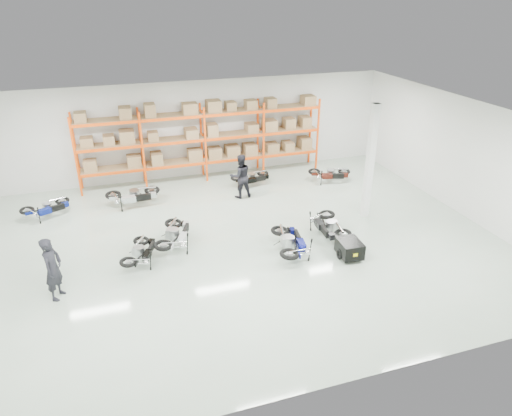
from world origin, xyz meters
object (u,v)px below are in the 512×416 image
object	(u,v)px
moto_silver_left	(175,232)
moto_back_d	(330,171)
moto_back_a	(46,205)
moto_touring_right	(329,222)
moto_back_b	(133,192)
person_back	(240,176)
moto_black_far_left	(141,249)
person_left	(53,269)
trailer	(349,248)
moto_back_c	(252,175)
moto_blue_centre	(291,239)

from	to	relation	value
moto_silver_left	moto_back_d	size ratio (longest dim) A/B	1.13
moto_back_a	moto_touring_right	bearing A→B (deg)	-139.98
moto_back_b	person_back	bearing A→B (deg)	-97.31
moto_back_a	moto_silver_left	bearing A→B (deg)	-154.76
moto_black_far_left	moto_back_d	size ratio (longest dim) A/B	0.96
person_left	person_back	size ratio (longest dim) A/B	1.01
moto_black_far_left	moto_touring_right	size ratio (longest dim) A/B	0.88
moto_touring_right	moto_back_d	distance (m)	5.30
trailer	moto_back_c	bearing A→B (deg)	103.58
moto_back_a	moto_back_b	xyz separation A→B (m)	(3.35, 0.03, 0.08)
moto_back_a	moto_back_d	size ratio (longest dim) A/B	0.98
moto_back_a	person_left	bearing A→B (deg)	163.40
moto_black_far_left	moto_back_d	distance (m)	10.09
moto_back_a	moto_back_b	distance (m)	3.35
moto_back_b	person_back	distance (m)	4.54
moto_touring_right	moto_back_b	size ratio (longest dim) A/B	0.97
moto_back_d	person_left	xyz separation A→B (m)	(-11.56, -5.65, 0.46)
moto_black_far_left	person_back	world-z (taller)	person_back
moto_blue_centre	moto_touring_right	bearing A→B (deg)	-147.61
moto_back_a	moto_back_d	bearing A→B (deg)	-114.46
moto_black_far_left	trailer	bearing A→B (deg)	-173.28
moto_blue_centre	moto_back_d	xyz separation A→B (m)	(4.15, 5.49, -0.07)
moto_black_far_left	moto_back_d	world-z (taller)	moto_back_d
moto_blue_centre	person_left	distance (m)	7.42
moto_back_a	person_left	distance (m)	5.83
moto_blue_centre	person_back	size ratio (longest dim) A/B	0.99
moto_black_far_left	moto_back_c	distance (m)	7.49
trailer	moto_back_c	world-z (taller)	moto_back_c
moto_silver_left	moto_touring_right	xyz separation A→B (m)	(5.43, -0.97, -0.02)
moto_black_far_left	moto_back_b	xyz separation A→B (m)	(0.10, 4.61, 0.09)
moto_back_c	moto_black_far_left	bearing A→B (deg)	124.86
moto_black_far_left	moto_touring_right	bearing A→B (deg)	-159.94
moto_back_d	trailer	bearing A→B (deg)	175.82
moto_back_c	person_left	xyz separation A→B (m)	(-7.94, -6.35, 0.48)
moto_touring_right	moto_back_d	bearing A→B (deg)	67.92
moto_silver_left	moto_touring_right	bearing A→B (deg)	-169.21
moto_black_far_left	moto_touring_right	xyz separation A→B (m)	(6.67, -0.27, 0.07)
moto_blue_centre	trailer	size ratio (longest dim) A/B	1.26
moto_black_far_left	trailer	world-z (taller)	moto_black_far_left
moto_blue_centre	moto_silver_left	bearing A→B (deg)	-15.95
moto_blue_centre	moto_back_d	size ratio (longest dim) A/B	1.13
moto_touring_right	person_left	size ratio (longest dim) A/B	0.95
moto_touring_right	moto_back_a	bearing A→B (deg)	158.56
moto_black_far_left	moto_back_a	distance (m)	5.61
moto_touring_right	trailer	distance (m)	1.61
moto_blue_centre	trailer	bearing A→B (deg)	163.71
moto_black_far_left	person_back	xyz separation A→B (m)	(4.59, 4.07, 0.47)
trailer	moto_back_b	xyz separation A→B (m)	(-6.57, 6.48, 0.21)
moto_touring_right	moto_back_c	size ratio (longest dim) A/B	1.15
trailer	moto_touring_right	bearing A→B (deg)	93.59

